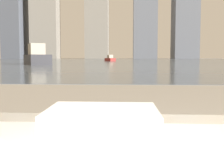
{
  "coord_description": "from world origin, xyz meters",
  "views": [
    {
      "loc": [
        0.0,
        0.18,
        0.76
      ],
      "look_at": [
        -0.11,
        2.65,
        0.59
      ],
      "focal_mm": 40.0,
      "sensor_mm": 36.0,
      "label": 1
    }
  ],
  "objects": [
    {
      "name": "towel_stack",
      "position": [
        -0.06,
        0.85,
        0.58
      ],
      "size": [
        0.3,
        0.2,
        0.08
      ],
      "color": "white",
      "rests_on": "bathtub"
    },
    {
      "name": "harbor_water",
      "position": [
        0.0,
        62.0,
        0.01
      ],
      "size": [
        180.0,
        110.0,
        0.01
      ],
      "color": "slate",
      "rests_on": "ground_plane"
    },
    {
      "name": "harbor_boat_1",
      "position": [
        -2.48,
        47.08,
        0.42
      ],
      "size": [
        2.25,
        3.29,
        1.17
      ],
      "color": "maroon",
      "rests_on": "harbor_water"
    },
    {
      "name": "harbor_boat_3",
      "position": [
        -8.87,
        25.41,
        0.75
      ],
      "size": [
        4.39,
        5.87,
        2.11
      ],
      "color": "#2D2D33",
      "rests_on": "harbor_water"
    },
    {
      "name": "skyline_tower_0",
      "position": [
        -51.26,
        118.0,
        20.78
      ],
      "size": [
        8.84,
        13.69,
        41.55
      ],
      "color": "#4C515B",
      "rests_on": "ground_plane"
    },
    {
      "name": "skyline_tower_2",
      "position": [
        -12.33,
        118.0,
        18.58
      ],
      "size": [
        10.64,
        9.21,
        37.15
      ],
      "color": "gray",
      "rests_on": "ground_plane"
    },
    {
      "name": "skyline_tower_4",
      "position": [
        28.45,
        118.0,
        20.45
      ],
      "size": [
        10.89,
        11.08,
        40.9
      ],
      "color": "slate",
      "rests_on": "ground_plane"
    }
  ]
}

